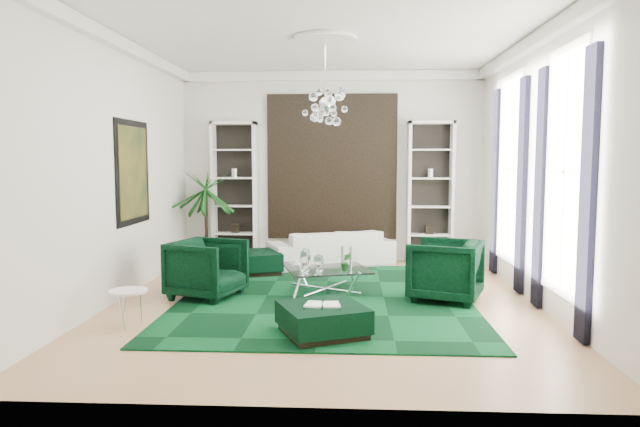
# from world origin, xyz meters

# --- Properties ---
(floor) EXTENTS (6.00, 7.00, 0.02)m
(floor) POSITION_xyz_m (0.00, 0.00, -0.01)
(floor) COLOR tan
(floor) RESTS_ON ground
(ceiling) EXTENTS (6.00, 7.00, 0.02)m
(ceiling) POSITION_xyz_m (0.00, 0.00, 3.81)
(ceiling) COLOR white
(ceiling) RESTS_ON ground
(wall_back) EXTENTS (6.00, 0.02, 3.80)m
(wall_back) POSITION_xyz_m (0.00, 3.51, 1.90)
(wall_back) COLOR silver
(wall_back) RESTS_ON ground
(wall_front) EXTENTS (6.00, 0.02, 3.80)m
(wall_front) POSITION_xyz_m (0.00, -3.51, 1.90)
(wall_front) COLOR silver
(wall_front) RESTS_ON ground
(wall_left) EXTENTS (0.02, 7.00, 3.80)m
(wall_left) POSITION_xyz_m (-3.01, 0.00, 1.90)
(wall_left) COLOR silver
(wall_left) RESTS_ON ground
(wall_right) EXTENTS (0.02, 7.00, 3.80)m
(wall_right) POSITION_xyz_m (3.01, 0.00, 1.90)
(wall_right) COLOR silver
(wall_right) RESTS_ON ground
(crown_molding) EXTENTS (6.00, 7.00, 0.18)m
(crown_molding) POSITION_xyz_m (0.00, 0.00, 3.70)
(crown_molding) COLOR white
(crown_molding) RESTS_ON ceiling
(ceiling_medallion) EXTENTS (0.90, 0.90, 0.05)m
(ceiling_medallion) POSITION_xyz_m (0.00, 0.30, 3.77)
(ceiling_medallion) COLOR white
(ceiling_medallion) RESTS_ON ceiling
(tapestry) EXTENTS (2.50, 0.06, 2.80)m
(tapestry) POSITION_xyz_m (0.00, 3.46, 1.90)
(tapestry) COLOR black
(tapestry) RESTS_ON wall_back
(shelving_left) EXTENTS (0.90, 0.38, 2.80)m
(shelving_left) POSITION_xyz_m (-1.95, 3.31, 1.40)
(shelving_left) COLOR white
(shelving_left) RESTS_ON floor
(shelving_right) EXTENTS (0.90, 0.38, 2.80)m
(shelving_right) POSITION_xyz_m (1.95, 3.31, 1.40)
(shelving_right) COLOR white
(shelving_right) RESTS_ON floor
(painting) EXTENTS (0.04, 1.30, 1.60)m
(painting) POSITION_xyz_m (-2.97, 0.60, 1.85)
(painting) COLOR black
(painting) RESTS_ON wall_left
(window_near) EXTENTS (0.03, 1.10, 2.90)m
(window_near) POSITION_xyz_m (2.99, -0.90, 1.90)
(window_near) COLOR white
(window_near) RESTS_ON wall_right
(curtain_near_a) EXTENTS (0.07, 0.30, 3.25)m
(curtain_near_a) POSITION_xyz_m (2.96, -1.68, 1.65)
(curtain_near_a) COLOR black
(curtain_near_a) RESTS_ON floor
(curtain_near_b) EXTENTS (0.07, 0.30, 3.25)m
(curtain_near_b) POSITION_xyz_m (2.96, -0.12, 1.65)
(curtain_near_b) COLOR black
(curtain_near_b) RESTS_ON floor
(window_far) EXTENTS (0.03, 1.10, 2.90)m
(window_far) POSITION_xyz_m (2.99, 1.50, 1.90)
(window_far) COLOR white
(window_far) RESTS_ON wall_right
(curtain_far_a) EXTENTS (0.07, 0.30, 3.25)m
(curtain_far_a) POSITION_xyz_m (2.96, 0.72, 1.65)
(curtain_far_a) COLOR black
(curtain_far_a) RESTS_ON floor
(curtain_far_b) EXTENTS (0.07, 0.30, 3.25)m
(curtain_far_b) POSITION_xyz_m (2.96, 2.28, 1.65)
(curtain_far_b) COLOR black
(curtain_far_b) RESTS_ON floor
(rug) EXTENTS (4.20, 5.00, 0.02)m
(rug) POSITION_xyz_m (0.00, 0.30, 0.01)
(rug) COLOR black
(rug) RESTS_ON floor
(sofa) EXTENTS (2.54, 1.77, 0.69)m
(sofa) POSITION_xyz_m (0.00, 2.85, 0.35)
(sofa) COLOR silver
(sofa) RESTS_ON floor
(armchair_left) EXTENTS (1.20, 1.18, 0.87)m
(armchair_left) POSITION_xyz_m (-1.75, 0.20, 0.44)
(armchair_left) COLOR black
(armchair_left) RESTS_ON floor
(armchair_right) EXTENTS (1.26, 1.24, 0.90)m
(armchair_right) POSITION_xyz_m (1.75, 0.20, 0.45)
(armchair_right) COLOR black
(armchair_right) RESTS_ON floor
(coffee_table) EXTENTS (1.47, 1.47, 0.41)m
(coffee_table) POSITION_xyz_m (0.00, 0.55, 0.20)
(coffee_table) COLOR white
(coffee_table) RESTS_ON floor
(ottoman_side) EXTENTS (1.14, 1.14, 0.40)m
(ottoman_side) POSITION_xyz_m (-1.35, 2.00, 0.20)
(ottoman_side) COLOR black
(ottoman_side) RESTS_ON floor
(ottoman_front) EXTENTS (1.18, 1.18, 0.36)m
(ottoman_front) POSITION_xyz_m (0.05, -1.55, 0.18)
(ottoman_front) COLOR black
(ottoman_front) RESTS_ON floor
(book) EXTENTS (0.41, 0.27, 0.03)m
(book) POSITION_xyz_m (0.05, -1.55, 0.37)
(book) COLOR white
(book) RESTS_ON ottoman_front
(side_table) EXTENTS (0.56, 0.56, 0.44)m
(side_table) POSITION_xyz_m (-2.35, -1.30, 0.22)
(side_table) COLOR white
(side_table) RESTS_ON floor
(palm) EXTENTS (1.64, 1.64, 2.40)m
(palm) POSITION_xyz_m (-2.45, 2.95, 1.20)
(palm) COLOR #114613
(palm) RESTS_ON floor
(chandelier) EXTENTS (0.89, 0.89, 0.66)m
(chandelier) POSITION_xyz_m (0.00, 0.30, 2.85)
(chandelier) COLOR white
(chandelier) RESTS_ON ceiling
(table_plant) EXTENTS (0.16, 0.13, 0.26)m
(table_plant) POSITION_xyz_m (0.30, 0.30, 0.54)
(table_plant) COLOR #114613
(table_plant) RESTS_ON coffee_table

